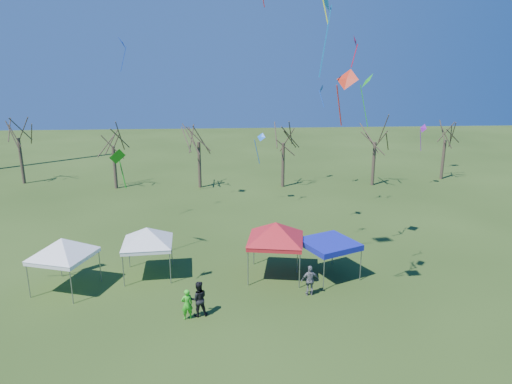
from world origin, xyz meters
TOP-DOWN VIEW (x-y plane):
  - ground at (0.00, 0.00)m, footprint 140.00×140.00m
  - tree_0 at (-20.85, 27.38)m, footprint 3.83×3.83m
  - tree_1 at (-10.77, 24.65)m, footprint 3.42×3.42m
  - tree_2 at (-2.37, 24.38)m, footprint 3.71×3.71m
  - tree_3 at (6.03, 24.04)m, footprint 3.59×3.59m
  - tree_4 at (15.36, 24.00)m, footprint 3.58×3.58m
  - tree_5 at (23.72, 26.07)m, footprint 3.39×3.39m
  - tent_white_west at (-8.73, 2.85)m, footprint 3.74×3.74m
  - tent_white_mid at (-4.47, 4.34)m, footprint 3.87×3.87m
  - tent_red at (2.90, 3.71)m, footprint 4.25×4.25m
  - tent_blue at (5.97, 3.37)m, footprint 3.66×3.66m
  - person_grey at (4.48, 1.23)m, footprint 1.00×0.45m
  - person_green at (-1.90, -0.70)m, footprint 0.65×0.53m
  - person_dark at (-1.36, -0.43)m, footprint 0.97×0.81m
  - kite_5 at (4.23, -1.18)m, footprint 0.51×1.11m
  - kite_1 at (-5.08, 1.29)m, footprint 0.98×0.96m
  - kite_27 at (5.30, -1.05)m, footprint 1.17×1.12m
  - kite_17 at (8.59, 6.64)m, footprint 0.83×1.15m
  - kite_22 at (3.28, 18.24)m, footprint 1.09×1.05m
  - kite_19 at (9.28, 22.30)m, footprint 0.72×0.86m
  - kite_2 at (-8.07, 19.39)m, footprint 0.86×1.24m
  - kite_12 at (19.65, 22.76)m, footprint 0.61×0.93m
  - kite_9 at (6.28, 1.39)m, footprint 0.42×0.61m

SIDE VIEW (x-z plane):
  - ground at x=0.00m, z-range 0.00..0.00m
  - person_green at x=-1.90m, z-range 0.00..1.56m
  - person_grey at x=4.48m, z-range 0.00..1.68m
  - person_dark at x=-1.36m, z-range 0.00..1.81m
  - tent_blue at x=5.97m, z-range 0.91..3.10m
  - tent_white_mid at x=-4.47m, z-range 1.05..4.47m
  - tent_white_west at x=-8.73m, z-range 1.07..4.54m
  - tent_red at x=2.90m, z-range 1.17..4.98m
  - tree_5 at x=23.72m, z-range 2.00..9.46m
  - tree_1 at x=-10.77m, z-range 2.02..9.56m
  - kite_22 at x=3.28m, z-range 4.48..7.29m
  - kite_12 at x=19.65m, z-range 4.55..7.30m
  - tree_4 at x=15.36m, z-range 2.12..10.00m
  - tree_3 at x=6.03m, z-range 2.12..10.03m
  - tree_2 at x=-2.37m, z-range 2.20..10.38m
  - tree_0 at x=-20.85m, z-range 2.27..10.70m
  - kite_1 at x=-5.08m, z-range 6.66..8.69m
  - kite_19 at x=9.28m, z-range 8.72..10.90m
  - kite_17 at x=8.59m, z-range 9.36..12.63m
  - kite_27 at x=5.30m, z-range 10.06..12.55m
  - kite_9 at x=6.28m, z-range 12.20..13.68m
  - kite_2 at x=-8.07m, z-range 12.29..15.11m
  - kite_5 at x=4.23m, z-range 12.63..16.25m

